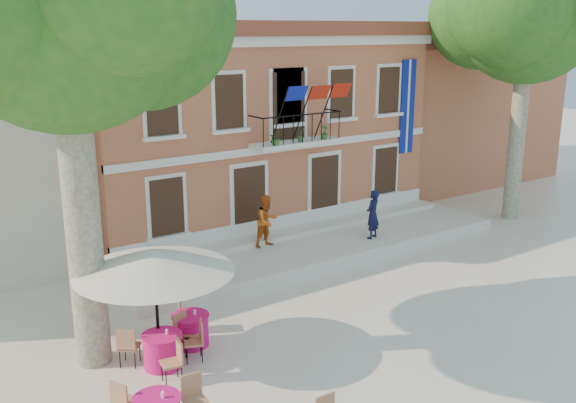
{
  "coord_description": "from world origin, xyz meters",
  "views": [
    {
      "loc": [
        -10.44,
        -11.9,
        7.27
      ],
      "look_at": [
        0.26,
        3.5,
        2.18
      ],
      "focal_mm": 40.0,
      "sensor_mm": 36.0,
      "label": 1
    }
  ],
  "objects_px": {
    "patio_umbrella": "(154,262)",
    "pedestrian_orange": "(267,221)",
    "pedestrian_navy": "(373,214)",
    "cafe_table_4": "(191,329)",
    "plane_tree_west": "(63,2)",
    "plane_tree_east": "(529,11)",
    "cafe_table_0": "(163,349)"
  },
  "relations": [
    {
      "from": "plane_tree_west",
      "to": "cafe_table_4",
      "type": "xyz_separation_m",
      "value": [
        2.13,
        -0.56,
        -7.33
      ]
    },
    {
      "from": "cafe_table_4",
      "to": "pedestrian_orange",
      "type": "bearing_deg",
      "value": 40.84
    },
    {
      "from": "plane_tree_east",
      "to": "patio_umbrella",
      "type": "distance_m",
      "value": 17.12
    },
    {
      "from": "pedestrian_navy",
      "to": "patio_umbrella",
      "type": "bearing_deg",
      "value": -3.23
    },
    {
      "from": "pedestrian_navy",
      "to": "cafe_table_4",
      "type": "bearing_deg",
      "value": -2.59
    },
    {
      "from": "plane_tree_east",
      "to": "cafe_table_4",
      "type": "bearing_deg",
      "value": -171.16
    },
    {
      "from": "pedestrian_navy",
      "to": "cafe_table_4",
      "type": "distance_m",
      "value": 8.83
    },
    {
      "from": "pedestrian_navy",
      "to": "cafe_table_0",
      "type": "xyz_separation_m",
      "value": [
        -9.27,
        -3.44,
        -0.71
      ]
    },
    {
      "from": "pedestrian_orange",
      "to": "patio_umbrella",
      "type": "bearing_deg",
      "value": -150.95
    },
    {
      "from": "pedestrian_navy",
      "to": "cafe_table_4",
      "type": "height_order",
      "value": "pedestrian_navy"
    },
    {
      "from": "plane_tree_east",
      "to": "cafe_table_4",
      "type": "height_order",
      "value": "plane_tree_east"
    },
    {
      "from": "patio_umbrella",
      "to": "cafe_table_0",
      "type": "xyz_separation_m",
      "value": [
        -0.07,
        -0.35,
        -1.92
      ]
    },
    {
      "from": "plane_tree_east",
      "to": "cafe_table_4",
      "type": "distance_m",
      "value": 17.01
    },
    {
      "from": "plane_tree_west",
      "to": "cafe_table_4",
      "type": "bearing_deg",
      "value": -14.71
    },
    {
      "from": "patio_umbrella",
      "to": "cafe_table_0",
      "type": "distance_m",
      "value": 1.96
    },
    {
      "from": "patio_umbrella",
      "to": "pedestrian_orange",
      "type": "bearing_deg",
      "value": 37.41
    },
    {
      "from": "plane_tree_east",
      "to": "pedestrian_navy",
      "type": "distance_m",
      "value": 9.57
    },
    {
      "from": "pedestrian_orange",
      "to": "cafe_table_4",
      "type": "bearing_deg",
      "value": -147.52
    },
    {
      "from": "patio_umbrella",
      "to": "cafe_table_4",
      "type": "distance_m",
      "value": 2.14
    },
    {
      "from": "plane_tree_west",
      "to": "pedestrian_navy",
      "type": "xyz_separation_m",
      "value": [
        10.44,
        2.33,
        -6.61
      ]
    },
    {
      "from": "plane_tree_west",
      "to": "pedestrian_navy",
      "type": "bearing_deg",
      "value": 12.58
    },
    {
      "from": "plane_tree_west",
      "to": "cafe_table_4",
      "type": "relative_size",
      "value": 5.44
    },
    {
      "from": "plane_tree_east",
      "to": "cafe_table_4",
      "type": "xyz_separation_m",
      "value": [
        -15.12,
        -2.35,
        -7.42
      ]
    },
    {
      "from": "patio_umbrella",
      "to": "pedestrian_navy",
      "type": "distance_m",
      "value": 9.78
    },
    {
      "from": "plane_tree_east",
      "to": "cafe_table_0",
      "type": "xyz_separation_m",
      "value": [
        -16.08,
        -2.9,
        -7.41
      ]
    },
    {
      "from": "pedestrian_navy",
      "to": "plane_tree_west",
      "type": "bearing_deg",
      "value": -9.19
    },
    {
      "from": "patio_umbrella",
      "to": "plane_tree_east",
      "type": "bearing_deg",
      "value": 9.04
    },
    {
      "from": "plane_tree_west",
      "to": "plane_tree_east",
      "type": "bearing_deg",
      "value": 5.93
    },
    {
      "from": "plane_tree_west",
      "to": "pedestrian_orange",
      "type": "xyz_separation_m",
      "value": [
        7.03,
        3.67,
        -6.59
      ]
    },
    {
      "from": "patio_umbrella",
      "to": "cafe_table_4",
      "type": "height_order",
      "value": "patio_umbrella"
    },
    {
      "from": "pedestrian_navy",
      "to": "pedestrian_orange",
      "type": "distance_m",
      "value": 3.67
    },
    {
      "from": "pedestrian_orange",
      "to": "plane_tree_west",
      "type": "bearing_deg",
      "value": -160.77
    }
  ]
}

